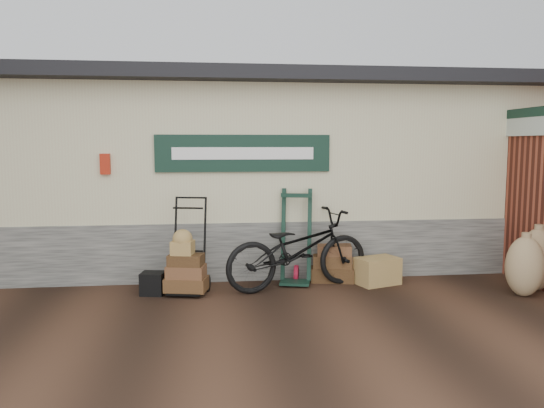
# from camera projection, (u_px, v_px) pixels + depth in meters

# --- Properties ---
(ground) EXTENTS (80.00, 80.00, 0.00)m
(ground) POSITION_uv_depth(u_px,v_px,m) (271.00, 299.00, 7.17)
(ground) COLOR black
(ground) RESTS_ON ground
(station_building) EXTENTS (14.40, 4.10, 3.20)m
(station_building) POSITION_uv_depth(u_px,v_px,m) (253.00, 170.00, 9.69)
(station_building) COLOR #4C4C47
(station_building) RESTS_ON ground
(brick_outbuilding) EXTENTS (1.71, 4.51, 2.62)m
(brick_outbuilding) POSITION_uv_depth(u_px,v_px,m) (544.00, 192.00, 8.76)
(brick_outbuilding) COLOR maroon
(brick_outbuilding) RESTS_ON ground
(porter_trolley) EXTENTS (0.78, 0.65, 1.37)m
(porter_trolley) POSITION_uv_depth(u_px,v_px,m) (189.00, 244.00, 7.44)
(porter_trolley) COLOR black
(porter_trolley) RESTS_ON ground
(green_barrow) EXTENTS (0.61, 0.55, 1.42)m
(green_barrow) POSITION_uv_depth(u_px,v_px,m) (296.00, 237.00, 7.91)
(green_barrow) COLOR black
(green_barrow) RESTS_ON ground
(suitcase_stack) EXTENTS (0.71, 0.52, 0.57)m
(suitcase_stack) POSITION_uv_depth(u_px,v_px,m) (332.00, 263.00, 8.10)
(suitcase_stack) COLOR #3C2313
(suitcase_stack) RESTS_ON ground
(wicker_hamper) EXTENTS (0.71, 0.58, 0.40)m
(wicker_hamper) POSITION_uv_depth(u_px,v_px,m) (377.00, 271.00, 7.92)
(wicker_hamper) COLOR olive
(wicker_hamper) RESTS_ON ground
(black_trunk) EXTENTS (0.36, 0.32, 0.31)m
(black_trunk) POSITION_uv_depth(u_px,v_px,m) (153.00, 283.00, 7.37)
(black_trunk) COLOR black
(black_trunk) RESTS_ON ground
(bicycle) EXTENTS (1.31, 2.32, 1.27)m
(bicycle) POSITION_uv_depth(u_px,v_px,m) (298.00, 245.00, 7.63)
(bicycle) COLOR black
(bicycle) RESTS_ON ground
(burlap_sack_left) EXTENTS (0.58, 0.49, 0.89)m
(burlap_sack_left) POSITION_uv_depth(u_px,v_px,m) (538.00, 259.00, 7.58)
(burlap_sack_left) COLOR olive
(burlap_sack_left) RESTS_ON ground
(burlap_sack_right) EXTENTS (0.58, 0.51, 0.83)m
(burlap_sack_right) POSITION_uv_depth(u_px,v_px,m) (525.00, 266.00, 7.26)
(burlap_sack_right) COLOR olive
(burlap_sack_right) RESTS_ON ground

